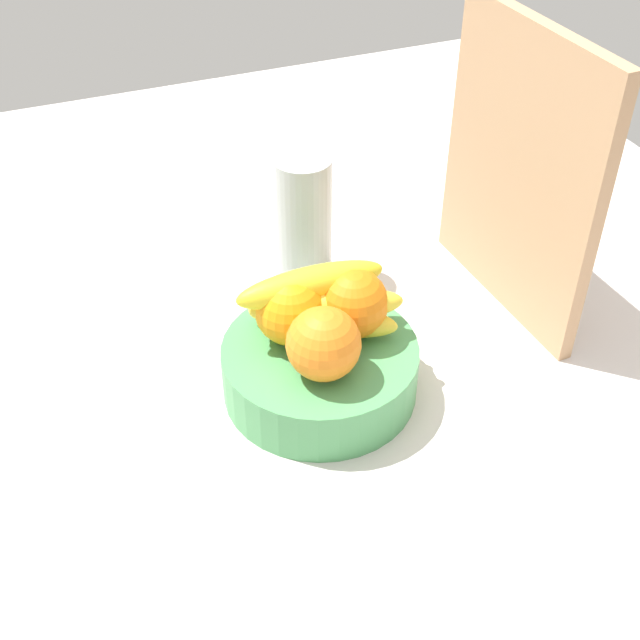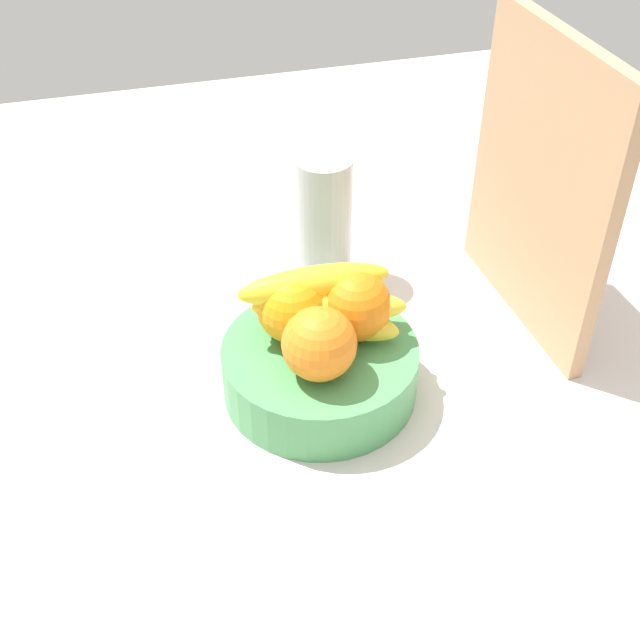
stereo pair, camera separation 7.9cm
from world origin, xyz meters
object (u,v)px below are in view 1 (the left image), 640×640
object	(u,v)px
orange_front_left	(324,344)
cutting_board	(520,174)
thermos_tumbler	(303,218)
fruit_bowl	(320,369)
banana_bunch	(320,303)
orange_center	(290,309)
orange_front_right	(353,303)

from	to	relation	value
orange_front_left	cutting_board	distance (cm)	32.80
thermos_tumbler	fruit_bowl	bearing A→B (deg)	-16.45
orange_front_left	banana_bunch	distance (cm)	6.58
orange_center	thermos_tumbler	xyz separation A→B (cm)	(-19.19, 8.83, -1.75)
cutting_board	thermos_tumbler	bearing A→B (deg)	-125.16
fruit_bowl	cutting_board	size ratio (longest dim) A/B	0.61
thermos_tumbler	orange_front_right	bearing A→B (deg)	-5.77
fruit_bowl	orange_front_right	size ratio (longest dim) A/B	2.76
fruit_bowl	orange_front_right	xyz separation A→B (cm)	(-1.35, 4.42, 7.20)
orange_front_right	cutting_board	size ratio (longest dim) A/B	0.22
orange_front_right	banana_bunch	distance (cm)	3.62
orange_front_right	orange_center	world-z (taller)	same
banana_bunch	cutting_board	size ratio (longest dim) A/B	0.51
fruit_bowl	orange_front_right	distance (cm)	8.56
orange_front_left	orange_center	xyz separation A→B (cm)	(-6.63, -1.20, 0.00)
orange_front_left	orange_front_right	bearing A→B (deg)	132.56
orange_center	thermos_tumbler	size ratio (longest dim) A/B	0.46
orange_front_right	cutting_board	bearing A→B (deg)	105.04
banana_bunch	thermos_tumbler	size ratio (longest dim) A/B	1.06
orange_front_right	cutting_board	xyz separation A→B (cm)	(-6.50, 24.20, 7.58)
cutting_board	thermos_tumbler	xyz separation A→B (cm)	(-14.23, -22.10, -9.33)
orange_front_left	banana_bunch	world-z (taller)	banana_bunch
orange_front_left	cutting_board	size ratio (longest dim) A/B	0.22
orange_center	fruit_bowl	bearing A→B (deg)	38.62
orange_center	thermos_tumbler	world-z (taller)	thermos_tumbler
cutting_board	thermos_tumbler	size ratio (longest dim) A/B	2.08
orange_front_left	thermos_tumbler	xyz separation A→B (cm)	(-25.82, 7.63, -1.75)
orange_front_right	thermos_tumbler	distance (cm)	20.91
orange_center	cutting_board	xyz separation A→B (cm)	(-4.96, 30.93, 7.58)
cutting_board	thermos_tumbler	world-z (taller)	cutting_board
fruit_bowl	orange_center	bearing A→B (deg)	-141.38
banana_bunch	orange_center	bearing A→B (deg)	-96.83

